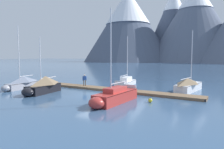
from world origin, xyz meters
TOP-DOWN VIEW (x-y plane):
  - ground_plane at (0.00, 0.00)m, footprint 700.00×700.00m
  - mountain_west_summit at (-61.69, 154.37)m, footprint 80.85×80.85m
  - mountain_central_massif at (-26.62, 182.11)m, footprint 57.60×57.60m
  - mountain_shoulder_ridge at (-6.22, 169.34)m, footprint 79.34×79.34m
  - dock at (0.00, 4.00)m, footprint 25.81×3.60m
  - sailboat_nearest_berth at (-11.09, -0.74)m, footprint 1.91×5.77m
  - sailboat_second_berth at (-5.79, -1.74)m, footprint 2.39×5.82m
  - sailboat_mid_dock_port at (0.69, 9.79)m, footprint 2.24×7.23m
  - sailboat_mid_dock_starboard at (4.66, -2.47)m, footprint 2.30×7.10m
  - sailboat_far_berth at (10.37, 8.61)m, footprint 3.10×7.51m
  - person_on_dock at (-3.64, 4.25)m, footprint 0.44×0.44m
  - mooring_buoy_channel_marker at (7.79, -0.49)m, footprint 0.42×0.42m

SIDE VIEW (x-z plane):
  - ground_plane at x=0.00m, z-range 0.00..0.00m
  - dock at x=0.00m, z-range 0.00..0.30m
  - mooring_buoy_channel_marker at x=7.79m, z-range -0.04..0.46m
  - sailboat_mid_dock_port at x=0.69m, z-range -3.41..4.46m
  - sailboat_mid_dock_starboard at x=4.66m, z-range -3.92..5.26m
  - sailboat_far_berth at x=10.37m, z-range -3.20..4.91m
  - sailboat_nearest_berth at x=-11.09m, z-range -3.58..5.31m
  - sailboat_second_berth at x=-5.79m, z-range -2.51..4.51m
  - person_on_dock at x=-3.64m, z-range 0.42..2.11m
  - mountain_west_summit at x=-61.69m, z-range 1.79..66.55m
  - mountain_shoulder_ridge at x=-6.22m, z-range 0.95..68.95m
  - mountain_central_massif at x=-26.62m, z-range 0.79..70.69m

